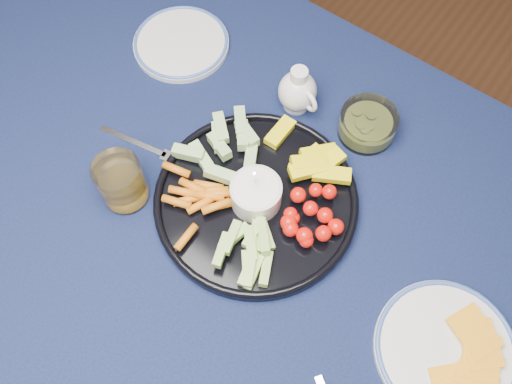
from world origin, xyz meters
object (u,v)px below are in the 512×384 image
Objects in this scene: cheese_plate at (446,349)px; dining_table at (179,228)px; creamer_pitcher at (298,91)px; juice_tumbler at (122,184)px; pickle_bowl at (367,125)px; side_plate_extra at (181,43)px; crudite_platter at (255,198)px.

dining_table is at bearing -173.18° from cheese_plate.
cheese_plate reaches higher than dining_table.
creamer_pitcher reaches higher than cheese_plate.
creamer_pitcher reaches higher than juice_tumbler.
dining_table is at bearing -119.65° from pickle_bowl.
juice_tumbler reaches higher than pickle_bowl.
cheese_plate is (0.30, -0.27, -0.01)m from pickle_bowl.
side_plate_extra is (-0.27, -0.02, -0.03)m from creamer_pitcher.
juice_tumbler is (-0.57, -0.09, 0.03)m from cheese_plate.
crudite_platter reaches higher than pickle_bowl.
juice_tumbler reaches higher than cheese_plate.
side_plate_extra is at bearing 149.09° from crudite_platter.
creamer_pitcher is at bearing 80.56° from dining_table.
side_plate_extra is (-0.70, 0.23, -0.00)m from cheese_plate.
crudite_platter reaches higher than cheese_plate.
crudite_platter is 3.33× the size of pickle_bowl.
creamer_pitcher is at bearing -169.27° from pickle_bowl.
side_plate_extra is at bearing 113.39° from juice_tumbler.
crudite_platter is 0.38m from cheese_plate.
dining_table is at bearing 19.34° from juice_tumbler.
dining_table is 0.37m from side_plate_extra.
pickle_bowl is 0.40m from side_plate_extra.
dining_table is 4.80× the size of crudite_platter.
dining_table is 0.50m from cheese_plate.
creamer_pitcher reaches higher than pickle_bowl.
crudite_platter is 3.69× the size of juice_tumbler.
dining_table is at bearing -99.44° from creamer_pitcher.
cheese_plate reaches higher than side_plate_extra.
dining_table is 16.00× the size of pickle_bowl.
creamer_pitcher is (0.05, 0.30, 0.13)m from dining_table.
pickle_bowl is (0.19, 0.33, 0.11)m from dining_table.
creamer_pitcher is 0.35m from juice_tumbler.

